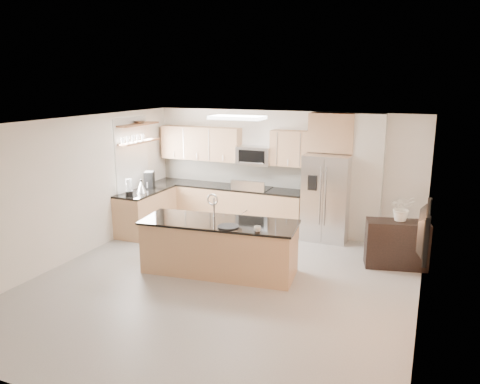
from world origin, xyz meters
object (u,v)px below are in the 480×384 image
at_px(platter, 228,226).
at_px(kettle, 141,187).
at_px(microwave, 255,156).
at_px(flower_vase, 403,202).
at_px(refrigerator, 327,197).
at_px(blender, 129,189).
at_px(coffee_maker, 149,180).
at_px(range, 252,208).
at_px(island, 219,247).
at_px(cup, 257,229).
at_px(television, 418,229).
at_px(credenza, 396,244).
at_px(bowl, 140,121).

relative_size(platter, kettle, 1.25).
bearing_deg(microwave, flower_vase, -19.87).
bearing_deg(microwave, refrigerator, -5.86).
distance_m(blender, coffee_maker, 0.77).
height_order(range, island, island).
relative_size(cup, television, 0.11).
relative_size(microwave, refrigerator, 0.43).
distance_m(kettle, flower_vase, 5.22).
bearing_deg(kettle, platter, -28.73).
bearing_deg(kettle, cup, -25.16).
xyz_separation_m(range, kettle, (-2.02, -1.27, 0.57)).
bearing_deg(coffee_maker, platter, -34.37).
relative_size(kettle, flower_vase, 0.41).
xyz_separation_m(range, blender, (-2.07, -1.63, 0.60)).
distance_m(refrigerator, television, 3.62).
xyz_separation_m(island, kettle, (-2.39, 1.23, 0.59)).
distance_m(credenza, flower_vase, 0.77).
height_order(cup, coffee_maker, coffee_maker).
bearing_deg(credenza, blender, 172.80).
relative_size(cup, blender, 0.32).
relative_size(bowl, television, 0.31).
xyz_separation_m(credenza, coffee_maker, (-5.24, 0.23, 0.67)).
bearing_deg(refrigerator, cup, -100.46).
distance_m(island, television, 3.33).
relative_size(cup, platter, 0.32).
bearing_deg(platter, coffee_maker, 145.63).
bearing_deg(range, blender, -141.83).
distance_m(island, kettle, 2.75).
bearing_deg(television, flower_vase, 8.79).
xyz_separation_m(platter, flower_vase, (2.55, 1.70, 0.27)).
height_order(island, flower_vase, flower_vase).
distance_m(credenza, bowl, 5.74).
bearing_deg(coffee_maker, island, -33.59).
bearing_deg(island, flower_vase, 21.17).
xyz_separation_m(range, cup, (1.16, -2.77, 0.48)).
height_order(microwave, refrigerator, microwave).
bearing_deg(television, refrigerator, 31.04).
xyz_separation_m(cup, kettle, (-3.18, 1.49, 0.09)).
bearing_deg(microwave, coffee_maker, -154.78).
height_order(range, bowl, bowl).
xyz_separation_m(range, credenza, (3.15, -1.09, -0.05)).
bearing_deg(platter, cup, -3.86).
bearing_deg(cup, island, 161.19).
distance_m(refrigerator, kettle, 3.89).
bearing_deg(cup, microwave, 111.82).
xyz_separation_m(cup, flower_vase, (2.03, 1.74, 0.23)).
relative_size(range, coffee_maker, 3.09).
bearing_deg(kettle, blender, -97.93).
distance_m(coffee_maker, bowl, 1.29).
xyz_separation_m(credenza, television, (0.36, -2.03, 0.93)).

